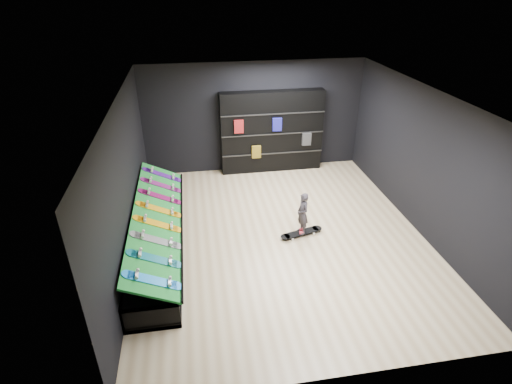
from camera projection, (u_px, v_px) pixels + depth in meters
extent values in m
cube|color=#CFB78C|center=(280.00, 235.00, 8.58)|extent=(6.00, 7.00, 0.01)
cube|color=white|center=(285.00, 97.00, 7.14)|extent=(6.00, 7.00, 0.01)
cube|color=black|center=(254.00, 118.00, 10.89)|extent=(6.00, 0.02, 3.00)
cube|color=black|center=(347.00, 296.00, 4.83)|extent=(6.00, 0.02, 3.00)
cube|color=black|center=(126.00, 184.00, 7.42)|extent=(0.02, 7.00, 3.00)
cube|color=black|center=(423.00, 162.00, 8.29)|extent=(0.02, 7.00, 3.00)
cube|color=#116C21|center=(158.00, 218.00, 7.87)|extent=(0.92, 4.50, 0.46)
cube|color=black|center=(272.00, 132.00, 10.98)|extent=(2.82, 0.33, 2.25)
imported|color=black|center=(302.00, 221.00, 8.40)|extent=(0.18, 0.23, 0.56)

